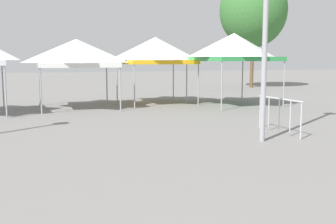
{
  "coord_description": "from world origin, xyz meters",
  "views": [
    {
      "loc": [
        -2.11,
        -1.27,
        2.22
      ],
      "look_at": [
        0.38,
        5.38,
        1.3
      ],
      "focal_mm": 43.53,
      "sensor_mm": 36.0,
      "label": 1
    }
  ],
  "objects": [
    {
      "name": "canopy_tent_center",
      "position": [
        7.82,
        16.16,
        2.8
      ],
      "size": [
        3.76,
        3.76,
        3.46
      ],
      "color": "#9E9EA3",
      "rests_on": "ground"
    },
    {
      "name": "crowd_barrier_by_lift",
      "position": [
        5.25,
        8.86,
        0.75
      ],
      "size": [
        0.07,
        2.1,
        1.08
      ],
      "color": "#B7BABF",
      "rests_on": "ground"
    },
    {
      "name": "tree_behind_tents_center",
      "position": [
        15.37,
        26.57,
        5.96
      ],
      "size": [
        5.19,
        5.19,
        8.82
      ],
      "color": "brown",
      "rests_on": "ground"
    },
    {
      "name": "canopy_tent_far_left",
      "position": [
        4.54,
        18.23,
        2.65
      ],
      "size": [
        3.43,
        3.43,
        3.32
      ],
      "color": "#9E9EA3",
      "rests_on": "ground"
    },
    {
      "name": "canopy_tent_far_right",
      "position": [
        0.52,
        17.5,
        2.49
      ],
      "size": [
        3.55,
        3.55,
        3.12
      ],
      "color": "#9E9EA3",
      "rests_on": "ground"
    }
  ]
}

